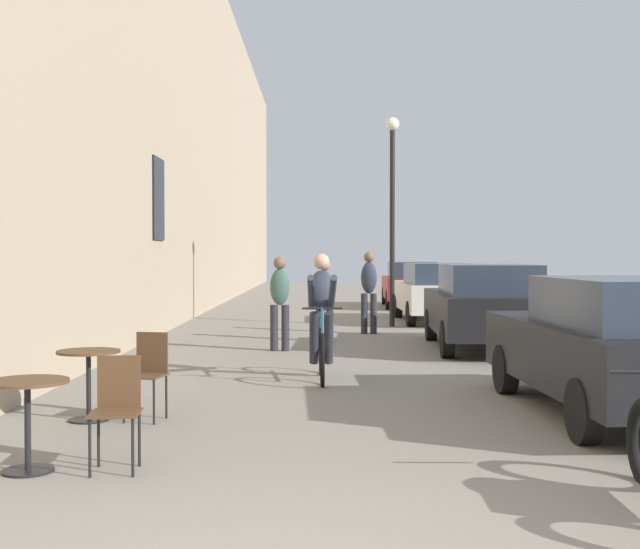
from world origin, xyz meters
TOP-DOWN VIEW (x-y plane):
  - building_facade_left at (-3.45, 14.00)m, footprint 0.54×68.00m
  - cafe_table_near at (-2.12, 2.24)m, footprint 0.64×0.64m
  - cafe_chair_near_toward_street at (-1.44, 2.32)m, footprint 0.40×0.40m
  - cafe_table_mid at (-2.20, 4.23)m, footprint 0.64×0.64m
  - cafe_chair_mid_toward_street at (-1.61, 4.31)m, footprint 0.45×0.45m
  - cyclist_on_bicycle at (0.18, 7.10)m, footprint 0.52×1.76m
  - pedestrian_near at (-0.55, 10.37)m, footprint 0.35×0.26m
  - pedestrian_mid at (0.25, 11.98)m, footprint 0.35×0.25m
  - pedestrian_far at (1.21, 13.51)m, footprint 0.38×0.29m
  - street_lamp at (1.86, 15.28)m, footprint 0.32×0.32m
  - parked_car_nearest at (3.26, 4.46)m, footprint 1.87×4.17m
  - parked_car_second at (3.10, 10.60)m, footprint 1.95×4.35m
  - parked_car_third at (3.07, 16.59)m, footprint 1.82×4.19m
  - parked_car_fourth at (3.08, 22.37)m, footprint 1.84×4.15m

SIDE VIEW (x-z plane):
  - cafe_chair_near_toward_street at x=-1.44m, z-range 0.07..0.96m
  - cafe_chair_mid_toward_street at x=-1.61m, z-range 0.07..0.96m
  - cafe_table_near at x=-2.12m, z-range 0.16..0.88m
  - cafe_table_mid at x=-2.20m, z-range 0.16..0.88m
  - parked_car_fourth at x=3.08m, z-range 0.03..1.48m
  - parked_car_nearest at x=3.26m, z-range 0.03..1.49m
  - parked_car_third at x=3.07m, z-range 0.03..1.51m
  - parked_car_second at x=3.10m, z-range 0.03..1.55m
  - cyclist_on_bicycle at x=0.18m, z-range -0.06..1.68m
  - pedestrian_mid at x=0.25m, z-range 0.10..1.69m
  - pedestrian_near at x=-0.55m, z-range 0.10..1.76m
  - pedestrian_far at x=1.21m, z-range 0.11..1.86m
  - street_lamp at x=1.86m, z-range 0.66..5.56m
  - building_facade_left at x=-3.45m, z-range 0.00..10.98m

